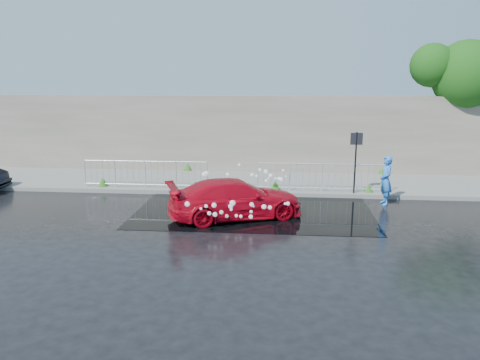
% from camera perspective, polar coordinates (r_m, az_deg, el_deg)
% --- Properties ---
extents(ground, '(90.00, 90.00, 0.00)m').
position_cam_1_polar(ground, '(15.31, -0.38, -4.68)').
color(ground, black).
rests_on(ground, ground).
extents(pavement, '(30.00, 4.00, 0.15)m').
position_cam_1_polar(pavement, '(20.11, 0.96, -0.26)').
color(pavement, slate).
rests_on(pavement, ground).
extents(curb, '(30.00, 0.25, 0.16)m').
position_cam_1_polar(curb, '(18.17, 0.51, -1.64)').
color(curb, slate).
rests_on(curb, ground).
extents(retaining_wall, '(30.00, 0.60, 3.50)m').
position_cam_1_polar(retaining_wall, '(21.96, 1.39, 5.67)').
color(retaining_wall, '#656255').
rests_on(retaining_wall, pavement).
extents(puddle, '(8.00, 5.00, 0.01)m').
position_cam_1_polar(puddle, '(16.23, 1.71, -3.66)').
color(puddle, black).
rests_on(puddle, ground).
extents(sign_post, '(0.45, 0.06, 2.50)m').
position_cam_1_polar(sign_post, '(18.10, 13.94, 3.25)').
color(sign_post, black).
rests_on(sign_post, ground).
extents(tree, '(4.96, 3.04, 6.19)m').
position_cam_1_polar(tree, '(23.43, 25.96, 11.84)').
color(tree, '#332114').
rests_on(tree, ground).
extents(railing_left, '(5.05, 0.05, 1.10)m').
position_cam_1_polar(railing_left, '(19.08, -11.47, 0.82)').
color(railing_left, silver).
rests_on(railing_left, pavement).
extents(railing_right, '(5.05, 0.05, 1.10)m').
position_cam_1_polar(railing_right, '(18.38, 9.96, 0.43)').
color(railing_right, silver).
rests_on(railing_right, pavement).
extents(weeds, '(12.17, 3.93, 0.37)m').
position_cam_1_polar(weeds, '(19.64, -0.41, 0.16)').
color(weeds, '#1C4F15').
rests_on(weeds, pavement).
extents(water_spray, '(3.42, 5.75, 1.00)m').
position_cam_1_polar(water_spray, '(15.98, -0.46, -1.17)').
color(water_spray, white).
rests_on(water_spray, ground).
extents(red_car, '(4.74, 3.27, 1.27)m').
position_cam_1_polar(red_car, '(15.21, -0.55, -2.30)').
color(red_car, '#B20718').
rests_on(red_car, ground).
extents(person, '(0.50, 0.69, 1.77)m').
position_cam_1_polar(person, '(17.53, 17.36, -0.05)').
color(person, blue).
rests_on(person, ground).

